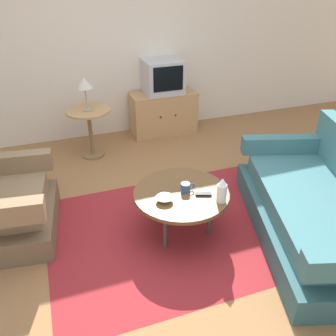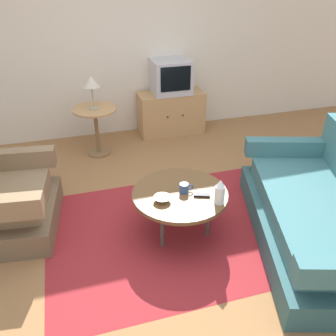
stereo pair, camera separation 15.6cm
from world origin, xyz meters
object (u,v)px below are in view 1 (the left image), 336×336
coffee_table (181,195)px  television (163,76)px  tv_stand (163,113)px  table_lamp (84,84)px  vase (222,191)px  couch (320,211)px  mug (186,187)px  side_table (89,123)px  tv_remote_dark (203,194)px  bowl (165,199)px

coffee_table → television: bearing=75.5°
tv_stand → table_lamp: (-1.12, -0.40, 0.65)m
vase → coffee_table: bearing=137.8°
table_lamp → vase: size_ratio=1.79×
couch → mug: couch is taller
coffee_table → tv_stand: size_ratio=0.93×
coffee_table → side_table: side_table is taller
coffee_table → television: television is taller
coffee_table → table_lamp: (-0.55, 1.78, 0.55)m
tv_stand → tv_remote_dark: 2.33m
coffee_table → side_table: size_ratio=1.37×
couch → table_lamp: bearing=53.8°
vase → bowl: (-0.46, 0.16, -0.09)m
couch → coffee_table: size_ratio=2.43×
coffee_table → table_lamp: bearing=107.1°
television → bowl: size_ratio=3.45×
couch → tv_remote_dark: bearing=86.1°
tv_stand → table_lamp: table_lamp is taller
tv_stand → tv_remote_dark: size_ratio=6.25×
television → mug: (-0.53, -2.20, -0.36)m
couch → television: bearing=29.2°
mug → tv_remote_dark: bearing=-39.8°
table_lamp → couch: bearing=-53.2°
side_table → bowl: bearing=-79.4°
side_table → television: bearing=19.5°
television → vase: (-0.30, -2.44, -0.29)m
coffee_table → mug: size_ratio=6.74×
side_table → table_lamp: size_ratio=1.53×
mug → couch: bearing=-23.4°
vase → tv_remote_dark: bearing=128.0°
tv_stand → tv_remote_dark: (-0.41, -2.29, 0.14)m
couch → side_table: 2.85m
coffee_table → bowl: bearing=-156.1°
coffee_table → bowl: 0.21m
couch → coffee_table: bearing=84.1°
vase → mug: vase is taller
side_table → vase: 2.20m
table_lamp → television: bearing=20.3°
couch → mug: size_ratio=16.37×
mug → tv_remote_dark: size_ratio=0.86×
side_table → television: size_ratio=1.21×
table_lamp → vase: (0.82, -2.03, -0.41)m
coffee_table → vase: bearing=-42.2°
television → tv_remote_dark: 2.37m
television → tv_remote_dark: television is taller
couch → tv_stand: couch is taller
vase → bowl: 0.49m
tv_stand → bowl: bearing=-108.5°
side_table → television: television is taller
mug → tv_remote_dark: (0.13, -0.10, -0.03)m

